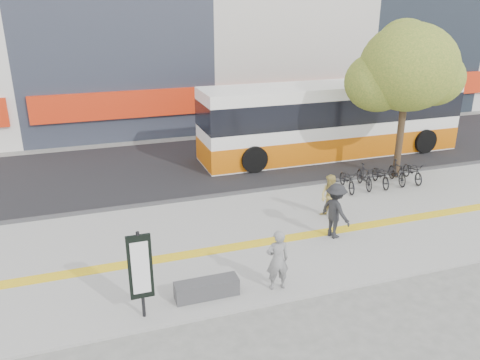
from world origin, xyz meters
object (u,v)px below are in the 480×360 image
object	(u,v)px
street_tree	(406,69)
pedestrian_tan	(330,197)
signboard	(140,268)
bus	(332,122)
seated_woman	(278,260)
bench	(207,289)
pedestrian_dark	(336,211)

from	to	relation	value
street_tree	pedestrian_tan	distance (m)	6.58
street_tree	signboard	bearing A→B (deg)	-150.93
bus	seated_woman	world-z (taller)	bus
bench	signboard	size ratio (longest dim) A/B	0.73
signboard	bus	bearing A→B (deg)	43.96
seated_woman	pedestrian_dark	xyz separation A→B (m)	(2.82, 2.09, 0.06)
bench	pedestrian_tan	size ratio (longest dim) A/B	1.04
signboard	bus	world-z (taller)	bus
bench	pedestrian_tan	xyz separation A→B (m)	(5.14, 3.13, 0.54)
bus	pedestrian_dark	size ratio (longest dim) A/B	7.20
seated_woman	pedestrian_tan	size ratio (longest dim) A/B	1.07
signboard	pedestrian_tan	distance (m)	7.58
bench	pedestrian_tan	distance (m)	6.04
street_tree	bus	xyz separation A→B (m)	(-1.00, 3.68, -2.87)
bench	pedestrian_tan	world-z (taller)	pedestrian_tan
signboard	pedestrian_dark	size ratio (longest dim) A/B	1.25
bench	street_tree	size ratio (longest dim) A/B	0.25
street_tree	pedestrian_dark	xyz separation A→B (m)	(-5.16, -4.15, -3.56)
seated_woman	pedestrian_dark	distance (m)	3.51
signboard	pedestrian_tan	world-z (taller)	signboard
street_tree	bus	size ratio (longest dim) A/B	0.50
bench	bus	world-z (taller)	bus
bench	signboard	distance (m)	1.94
seated_woman	pedestrian_tan	distance (m)	4.73
signboard	bus	size ratio (longest dim) A/B	0.17
pedestrian_dark	street_tree	bearing A→B (deg)	-65.43
signboard	bus	distance (m)	14.42
bus	signboard	bearing A→B (deg)	-136.04
signboard	bus	xyz separation A→B (m)	(10.38, 10.01, 0.28)
pedestrian_tan	pedestrian_dark	world-z (taller)	pedestrian_dark
bench	street_tree	distance (m)	12.23
pedestrian_dark	bus	bearing A→B (deg)	-42.19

